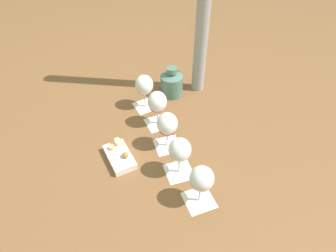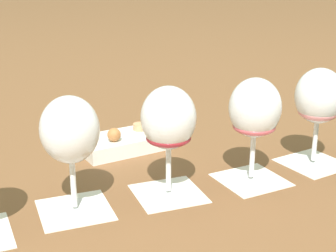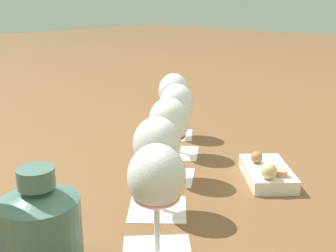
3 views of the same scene
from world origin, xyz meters
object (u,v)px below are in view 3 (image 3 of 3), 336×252
Objects in this scene: ceramic_vase at (41,227)px; wine_glass_0 at (157,182)px; wine_glass_2 at (167,124)px; wine_glass_4 at (174,94)px; snack_dish at (267,173)px; wine_glass_1 at (157,148)px; wine_glass_3 at (177,107)px.

wine_glass_0 is at bearing -124.86° from ceramic_vase.
wine_glass_2 is at bearing -75.33° from ceramic_vase.
snack_dish is at bearing 164.57° from wine_glass_4.
wine_glass_0 reaches higher than ceramic_vase.
ceramic_vase is 0.50m from snack_dish.
wine_glass_2 reaches higher than ceramic_vase.
ceramic_vase is at bearing 115.58° from wine_glass_4.
wine_glass_1 is at bearing 72.12° from snack_dish.
snack_dish is (-0.25, -0.01, -0.10)m from wine_glass_3.
wine_glass_1 is 0.28m from snack_dish.
ceramic_vase is at bearing 91.25° from wine_glass_1.
wine_glass_0 is at bearing 92.96° from snack_dish.
wine_glass_1 is 1.00× the size of wine_glass_4.
wine_glass_1 and wine_glass_4 have the same top height.
wine_glass_0 is 0.14m from wine_glass_1.
snack_dish is (-0.36, 0.10, -0.10)m from wine_glass_4.
wine_glass_3 is 0.15m from wine_glass_4.
wine_glass_0 is 1.00× the size of wine_glass_4.
wine_glass_2 is 0.98× the size of snack_dish.
wine_glass_4 is (0.38, -0.45, -0.00)m from wine_glass_0.
wine_glass_0 is 0.59m from wine_glass_4.
wine_glass_1 is 0.24m from ceramic_vase.
wine_glass_4 is (0.28, -0.35, -0.00)m from wine_glass_1.
wine_glass_0 and wine_glass_4 have the same top height.
wine_glass_2 is 0.38m from ceramic_vase.
wine_glass_0 and wine_glass_1 have the same top height.
wine_glass_2 is at bearing -53.83° from wine_glass_1.
wine_glass_3 is at bearing -56.40° from wine_glass_2.
snack_dish is (-0.08, -0.49, -0.05)m from ceramic_vase.
wine_glass_2 is at bearing 123.60° from wine_glass_3.
wine_glass_1 reaches higher than ceramic_vase.
ceramic_vase is (-0.28, 0.59, -0.05)m from wine_glass_4.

